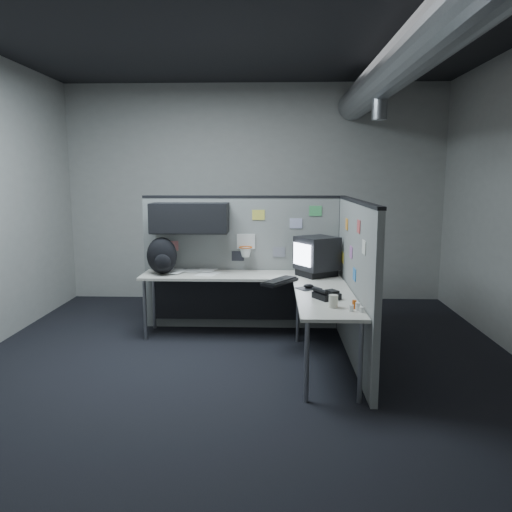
{
  "coord_description": "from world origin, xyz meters",
  "views": [
    {
      "loc": [
        0.28,
        -4.7,
        1.86
      ],
      "look_at": [
        0.1,
        0.35,
        1.05
      ],
      "focal_mm": 35.0,
      "sensor_mm": 36.0,
      "label": 1
    }
  ],
  "objects_px": {
    "desk": "(261,290)",
    "backpack": "(162,256)",
    "keyboard": "(280,281)",
    "phone": "(326,295)",
    "monitor": "(317,256)"
  },
  "relations": [
    {
      "from": "keyboard",
      "to": "phone",
      "type": "xyz_separation_m",
      "value": [
        0.42,
        -0.67,
        0.02
      ]
    },
    {
      "from": "keyboard",
      "to": "desk",
      "type": "bearing_deg",
      "value": 126.43
    },
    {
      "from": "backpack",
      "to": "monitor",
      "type": "bearing_deg",
      "value": 3.29
    },
    {
      "from": "desk",
      "to": "backpack",
      "type": "bearing_deg",
      "value": 167.01
    },
    {
      "from": "desk",
      "to": "backpack",
      "type": "relative_size",
      "value": 5.38
    },
    {
      "from": "desk",
      "to": "phone",
      "type": "distance_m",
      "value": 1.08
    },
    {
      "from": "keyboard",
      "to": "backpack",
      "type": "bearing_deg",
      "value": 150.78
    },
    {
      "from": "desk",
      "to": "phone",
      "type": "relative_size",
      "value": 8.29
    },
    {
      "from": "desk",
      "to": "monitor",
      "type": "height_order",
      "value": "monitor"
    },
    {
      "from": "desk",
      "to": "phone",
      "type": "xyz_separation_m",
      "value": [
        0.63,
        -0.86,
        0.15
      ]
    },
    {
      "from": "phone",
      "to": "backpack",
      "type": "bearing_deg",
      "value": 126.69
    },
    {
      "from": "monitor",
      "to": "phone",
      "type": "bearing_deg",
      "value": -77.95
    },
    {
      "from": "desk",
      "to": "backpack",
      "type": "xyz_separation_m",
      "value": [
        -1.16,
        0.27,
        0.33
      ]
    },
    {
      "from": "desk",
      "to": "keyboard",
      "type": "distance_m",
      "value": 0.31
    },
    {
      "from": "phone",
      "to": "keyboard",
      "type": "bearing_deg",
      "value": 101.21
    }
  ]
}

